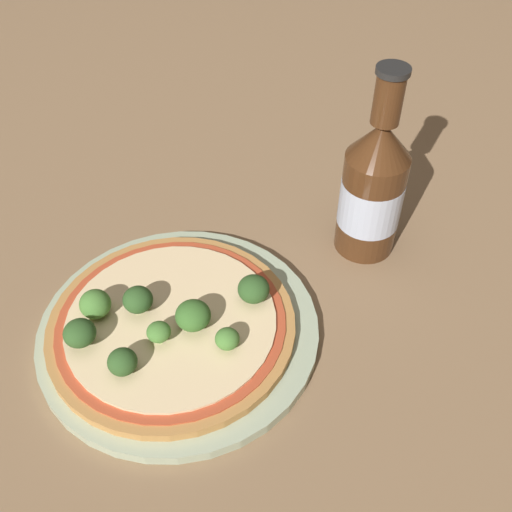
% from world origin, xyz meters
% --- Properties ---
extents(ground_plane, '(3.00, 3.00, 0.00)m').
position_xyz_m(ground_plane, '(0.00, 0.00, 0.00)').
color(ground_plane, '#846647').
extents(plate, '(0.29, 0.29, 0.01)m').
position_xyz_m(plate, '(-0.02, -0.01, 0.01)').
color(plate, '#A3B293').
rests_on(plate, ground_plane).
extents(pizza, '(0.25, 0.25, 0.01)m').
position_xyz_m(pizza, '(-0.02, -0.01, 0.02)').
color(pizza, '#B77F42').
rests_on(pizza, plate).
extents(broccoli_floret_0, '(0.02, 0.02, 0.02)m').
position_xyz_m(broccoli_floret_0, '(-0.03, -0.04, 0.04)').
color(broccoli_floret_0, '#6B8E51').
rests_on(broccoli_floret_0, pizza).
extents(broccoli_floret_1, '(0.03, 0.03, 0.03)m').
position_xyz_m(broccoli_floret_1, '(-0.05, -0.00, 0.04)').
color(broccoli_floret_1, '#6B8E51').
rests_on(broccoli_floret_1, pizza).
extents(broccoli_floret_2, '(0.03, 0.03, 0.03)m').
position_xyz_m(broccoli_floret_2, '(-0.10, -0.00, 0.04)').
color(broccoli_floret_2, '#6B8E51').
rests_on(broccoli_floret_2, pizza).
extents(broccoli_floret_3, '(0.03, 0.03, 0.03)m').
position_xyz_m(broccoli_floret_3, '(0.06, 0.01, 0.04)').
color(broccoli_floret_3, '#6B8E51').
rests_on(broccoli_floret_3, pizza).
extents(broccoli_floret_4, '(0.03, 0.03, 0.03)m').
position_xyz_m(broccoli_floret_4, '(-0.11, -0.04, 0.04)').
color(broccoli_floret_4, '#6B8E51').
rests_on(broccoli_floret_4, pizza).
extents(broccoli_floret_5, '(0.03, 0.03, 0.03)m').
position_xyz_m(broccoli_floret_5, '(0.00, -0.02, 0.04)').
color(broccoli_floret_5, '#6B8E51').
rests_on(broccoli_floret_5, pizza).
extents(broccoli_floret_6, '(0.03, 0.03, 0.03)m').
position_xyz_m(broccoli_floret_6, '(-0.06, -0.07, 0.04)').
color(broccoli_floret_6, '#6B8E51').
rests_on(broccoli_floret_6, pizza).
extents(broccoli_floret_7, '(0.02, 0.02, 0.02)m').
position_xyz_m(broccoli_floret_7, '(0.03, -0.05, 0.04)').
color(broccoli_floret_7, '#6B8E51').
rests_on(broccoli_floret_7, pizza).
extents(beer_bottle, '(0.07, 0.07, 0.23)m').
position_xyz_m(beer_bottle, '(0.20, 0.10, 0.08)').
color(beer_bottle, '#472814').
rests_on(beer_bottle, ground_plane).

